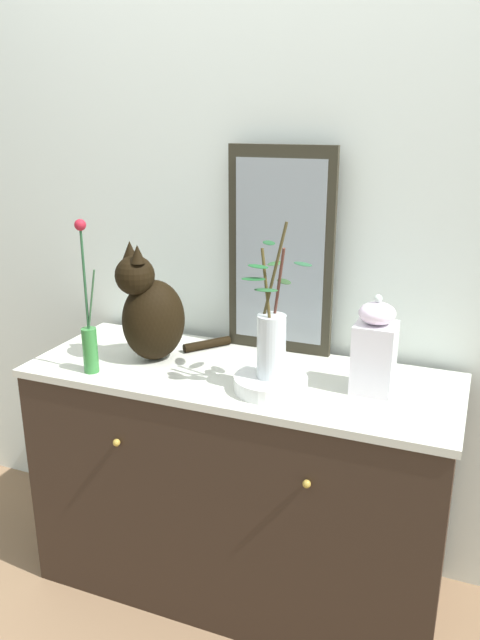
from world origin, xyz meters
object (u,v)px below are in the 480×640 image
Objects in this scene: cat_sitting at (151,312)px; vase_glass_clear at (271,339)px; vase_slim_green at (89,334)px; bowl_porcelain at (271,383)px; mirror_leaning at (280,252)px; sideboard at (240,482)px; jar_lidded_porcelain at (375,349)px.

cat_sitting is 0.87× the size of vase_glass_clear.
bowl_porcelain is at bearing 7.85° from vase_slim_green.
mirror_leaning is at bearing 33.75° from cat_sitting.
sideboard is 0.61m from vase_glass_clear.
vase_slim_green is (-0.13, -0.18, -0.04)m from cat_sitting.
mirror_leaning is (0.05, 0.24, 0.78)m from sideboard.
cat_sitting is at bearing 168.55° from bowl_porcelain.
vase_glass_clear is (0.46, -0.09, -0.01)m from cat_sitting.
jar_lidded_porcelain is at bearing -31.07° from mirror_leaning.
mirror_leaning reaches higher than vase_slim_green.
cat_sitting reaches higher than jar_lidded_porcelain.
vase_glass_clear is (0.09, -0.34, -0.19)m from mirror_leaning.
cat_sitting is 0.22m from vase_slim_green.
vase_slim_green is at bearing -139.90° from mirror_leaning.
cat_sitting is at bearing 168.70° from vase_glass_clear.
cat_sitting is at bearing -178.40° from jar_lidded_porcelain.
vase_slim_green is at bearing -158.37° from sideboard.
bowl_porcelain reaches higher than sideboard.
vase_slim_green reaches higher than jar_lidded_porcelain.
cat_sitting is 0.82× the size of vase_slim_green.
sideboard is 0.67m from cat_sitting.
mirror_leaning reaches higher than cat_sitting.
bowl_porcelain is 0.33m from jar_lidded_porcelain.
vase_slim_green is 1.65× the size of jar_lidded_porcelain.
jar_lidded_porcelain is at bearing 21.65° from bowl_porcelain.
vase_glass_clear reaches higher than cat_sitting.
mirror_leaning reaches higher than bowl_porcelain.
jar_lidded_porcelain is at bearing 21.39° from vase_glass_clear.
vase_slim_green is 1.07× the size of vase_glass_clear.
vase_glass_clear is 0.31m from jar_lidded_porcelain.
mirror_leaning is 3.14× the size of bowl_porcelain.
cat_sitting is 1.35× the size of jar_lidded_porcelain.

